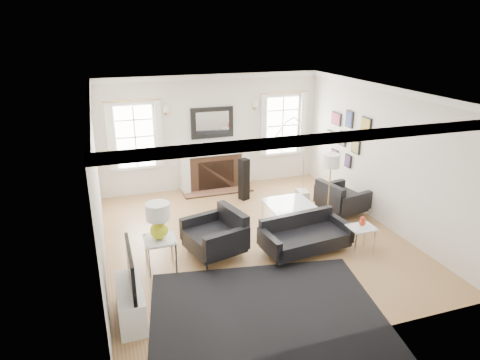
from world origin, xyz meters
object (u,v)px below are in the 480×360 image
object	(u,v)px
armchair_right	(340,199)
gourd_lamp	(158,219)
fireplace	(215,168)
arc_floor_lamp	(290,160)
armchair_left	(218,235)
sofa	(304,236)
coffee_table	(289,205)

from	to	relation	value
armchair_right	gourd_lamp	world-z (taller)	gourd_lamp
fireplace	arc_floor_lamp	xyz separation A→B (m)	(1.18, -1.78, 0.62)
armchair_right	gourd_lamp	size ratio (longest dim) A/B	1.71
armchair_left	armchair_right	distance (m)	3.07
fireplace	armchair_left	world-z (taller)	fireplace
sofa	armchair_left	distance (m)	1.57
gourd_lamp	arc_floor_lamp	bearing A→B (deg)	27.10
fireplace	sofa	distance (m)	3.60
armchair_left	arc_floor_lamp	distance (m)	2.56
sofa	gourd_lamp	distance (m)	2.64
sofa	armchair_right	world-z (taller)	armchair_right
armchair_left	arc_floor_lamp	world-z (taller)	arc_floor_lamp
armchair_right	arc_floor_lamp	xyz separation A→B (m)	(-0.96, 0.57, 0.81)
sofa	armchair_right	xyz separation A→B (m)	(1.43, 1.18, 0.06)
gourd_lamp	fireplace	bearing A→B (deg)	60.91
fireplace	arc_floor_lamp	size ratio (longest dim) A/B	0.79
arc_floor_lamp	sofa	bearing A→B (deg)	-105.32
armchair_right	sofa	bearing A→B (deg)	-140.67
armchair_right	fireplace	bearing A→B (deg)	132.32
fireplace	armchair_left	size ratio (longest dim) A/B	1.43
gourd_lamp	arc_floor_lamp	world-z (taller)	arc_floor_lamp
armchair_right	arc_floor_lamp	size ratio (longest dim) A/B	0.50
arc_floor_lamp	fireplace	bearing A→B (deg)	123.52
armchair_left	arc_floor_lamp	bearing A→B (deg)	34.70
fireplace	gourd_lamp	distance (m)	3.84
coffee_table	gourd_lamp	world-z (taller)	gourd_lamp
sofa	armchair_right	distance (m)	1.86
fireplace	arc_floor_lamp	world-z (taller)	arc_floor_lamp
fireplace	armchair_right	bearing A→B (deg)	-47.68
sofa	arc_floor_lamp	world-z (taller)	arc_floor_lamp
armchair_left	armchair_right	xyz separation A→B (m)	(2.96, 0.82, -0.02)
sofa	gourd_lamp	world-z (taller)	gourd_lamp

